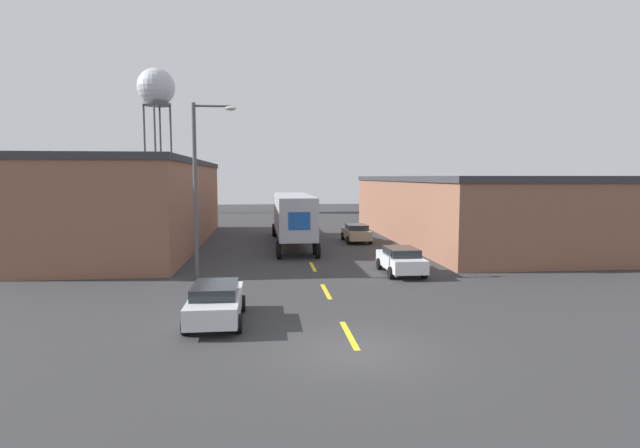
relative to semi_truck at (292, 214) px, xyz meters
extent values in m
plane|color=#333335|center=(0.68, -23.65, -2.31)|extent=(160.00, 160.00, 0.00)
cube|color=yellow|center=(0.68, -22.15, -2.31)|extent=(0.20, 2.96, 0.01)
cube|color=yellow|center=(0.68, -15.89, -2.31)|extent=(0.20, 2.96, 0.01)
cube|color=yellow|center=(0.68, -9.63, -2.31)|extent=(0.20, 2.96, 0.01)
cube|color=brown|center=(-11.27, 1.06, 0.70)|extent=(8.81, 26.08, 6.02)
cube|color=#333338|center=(-11.27, 1.06, 3.91)|extent=(9.01, 26.28, 0.40)
cube|color=brown|center=(14.45, 1.69, 0.10)|extent=(12.45, 28.32, 4.82)
cube|color=#333338|center=(14.45, 1.69, 2.70)|extent=(12.65, 28.52, 0.40)
cube|color=#B21919|center=(-0.05, 6.20, -0.40)|extent=(2.35, 3.05, 2.85)
cube|color=#A8A8B2|center=(0.01, -1.55, 0.15)|extent=(2.54, 11.89, 2.77)
cube|color=#194CA3|center=(0.06, -7.50, 0.15)|extent=(1.35, 0.04, 1.11)
cylinder|color=black|center=(1.17, 6.59, -1.83)|extent=(0.29, 0.98, 0.97)
cylinder|color=black|center=(-1.28, 6.57, -1.83)|extent=(0.29, 0.98, 0.97)
cylinder|color=black|center=(1.18, 5.38, -1.83)|extent=(0.29, 0.98, 0.97)
cylinder|color=black|center=(-1.27, 5.36, -1.83)|extent=(0.29, 0.98, 0.97)
cylinder|color=black|center=(1.27, -5.27, -1.83)|extent=(0.29, 0.98, 0.97)
cylinder|color=black|center=(-1.18, -5.29, -1.83)|extent=(0.29, 0.98, 0.97)
cylinder|color=black|center=(1.28, -6.67, -1.83)|extent=(0.29, 0.98, 0.97)
cylinder|color=black|center=(-1.17, -6.69, -1.83)|extent=(0.29, 0.98, 0.97)
cube|color=tan|center=(5.16, 0.92, -1.65)|extent=(1.74, 4.28, 0.69)
cube|color=#23282D|center=(5.16, 0.79, -1.10)|extent=(1.53, 2.22, 0.41)
cylinder|color=black|center=(6.02, 2.25, -2.00)|extent=(0.22, 0.63, 0.63)
cylinder|color=black|center=(4.29, 2.25, -2.00)|extent=(0.22, 0.63, 0.63)
cylinder|color=black|center=(6.02, -0.41, -2.00)|extent=(0.22, 0.63, 0.63)
cylinder|color=black|center=(4.29, -0.41, -2.00)|extent=(0.22, 0.63, 0.63)
cube|color=silver|center=(5.16, -12.19, -1.65)|extent=(1.74, 4.28, 0.69)
cube|color=#23282D|center=(5.16, -12.32, -1.10)|extent=(1.53, 2.22, 0.41)
cylinder|color=black|center=(6.02, -10.87, -2.00)|extent=(0.22, 0.63, 0.63)
cylinder|color=black|center=(4.29, -10.87, -2.00)|extent=(0.22, 0.63, 0.63)
cylinder|color=black|center=(6.02, -13.52, -2.00)|extent=(0.22, 0.63, 0.63)
cylinder|color=black|center=(4.29, -13.52, -2.00)|extent=(0.22, 0.63, 0.63)
cube|color=silver|center=(-3.80, -20.20, -1.65)|extent=(1.74, 4.28, 0.69)
cube|color=#23282D|center=(-3.80, -20.33, -1.10)|extent=(1.53, 2.22, 0.41)
cylinder|color=black|center=(-2.93, -18.87, -2.00)|extent=(0.22, 0.63, 0.63)
cylinder|color=black|center=(-4.67, -18.87, -2.00)|extent=(0.22, 0.63, 0.63)
cylinder|color=black|center=(-2.93, -21.52, -2.00)|extent=(0.22, 0.63, 0.63)
cylinder|color=black|center=(-4.67, -21.52, -2.00)|extent=(0.22, 0.63, 0.63)
cylinder|color=#47474C|center=(-15.20, 35.39, 5.42)|extent=(0.28, 0.28, 15.47)
cylinder|color=#47474C|center=(-17.01, 37.20, 5.42)|extent=(0.28, 0.28, 15.47)
cylinder|color=#47474C|center=(-18.82, 35.39, 5.42)|extent=(0.28, 0.28, 15.47)
cylinder|color=#47474C|center=(-17.01, 33.57, 5.42)|extent=(0.28, 0.28, 15.47)
cylinder|color=#4C4C51|center=(-17.01, 35.39, 12.96)|extent=(3.91, 3.91, 0.30)
sphere|color=#B7BCC6|center=(-17.01, 35.39, 15.36)|extent=(5.18, 5.18, 5.18)
cylinder|color=#4C4C51|center=(-5.49, -12.28, 2.09)|extent=(0.20, 0.20, 8.81)
cylinder|color=#4C4C51|center=(-4.59, -12.28, 6.35)|extent=(1.81, 0.11, 0.11)
ellipsoid|color=silver|center=(-3.68, -12.28, 6.25)|extent=(0.56, 0.32, 0.22)
camera|label=1|loc=(-2.02, -37.86, 2.86)|focal=28.00mm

